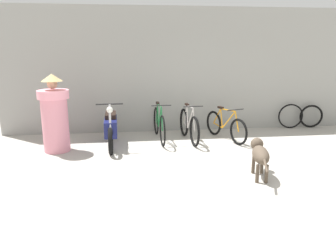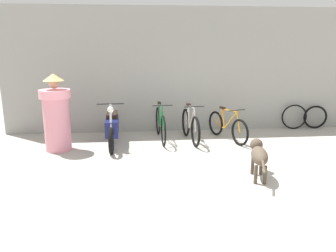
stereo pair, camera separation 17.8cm
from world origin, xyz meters
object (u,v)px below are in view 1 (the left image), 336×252
object	(u,v)px
stray_dog	(260,154)
spare_tire_right	(311,116)
person_in_robes	(55,114)
bicycle_2	(225,126)
bicycle_0	(159,125)
bicycle_1	(189,126)
spare_tire_left	(291,116)
motorcycle	(111,127)

from	to	relation	value
stray_dog	spare_tire_right	bearing A→B (deg)	-28.67
stray_dog	person_in_robes	distance (m)	4.31
bicycle_2	person_in_robes	xyz separation A→B (m)	(-3.93, -0.42, 0.49)
bicycle_0	spare_tire_right	size ratio (longest dim) A/B	2.75
bicycle_1	bicycle_2	bearing A→B (deg)	84.93
bicycle_1	stray_dog	xyz separation A→B (m)	(0.81, -2.38, 0.05)
bicycle_2	spare_tire_left	world-z (taller)	bicycle_2
spare_tire_left	spare_tire_right	bearing A→B (deg)	0.55
bicycle_2	motorcycle	distance (m)	2.77
stray_dog	bicycle_1	bearing A→B (deg)	31.26
motorcycle	spare_tire_right	distance (m)	5.63
bicycle_2	person_in_robes	bearing A→B (deg)	-102.96
bicycle_0	bicycle_2	distance (m)	1.63
bicycle_0	bicycle_2	world-z (taller)	bicycle_0
stray_dog	spare_tire_right	world-z (taller)	spare_tire_right
motorcycle	spare_tire_right	bearing A→B (deg)	99.15
bicycle_0	spare_tire_left	bearing A→B (deg)	98.30
bicycle_1	motorcycle	distance (m)	1.86
bicycle_0	motorcycle	xyz separation A→B (m)	(-1.14, -0.31, 0.04)
bicycle_1	spare_tire_right	xyz separation A→B (m)	(3.67, 0.90, -0.05)
bicycle_0	bicycle_1	distance (m)	0.73
motorcycle	bicycle_1	bearing A→B (deg)	93.02
stray_dog	spare_tire_left	distance (m)	3.97
person_in_robes	spare_tire_right	bearing A→B (deg)	163.70
bicycle_1	spare_tire_left	distance (m)	3.18
bicycle_2	spare_tire_right	bearing A→B (deg)	88.97
motorcycle	bicycle_2	bearing A→B (deg)	91.42
bicycle_2	spare_tire_left	bearing A→B (deg)	93.56
bicycle_2	spare_tire_right	xyz separation A→B (m)	(2.76, 0.90, -0.01)
person_in_robes	spare_tire_left	bearing A→B (deg)	164.76
stray_dog	spare_tire_right	distance (m)	4.35
bicycle_2	person_in_robes	distance (m)	3.98
bicycle_2	motorcycle	xyz separation A→B (m)	(-2.76, -0.15, 0.09)
bicycle_1	person_in_robes	distance (m)	3.08
bicycle_1	bicycle_0	bearing A→B (deg)	-107.82
spare_tire_left	spare_tire_right	world-z (taller)	spare_tire_left
spare_tire_left	stray_dog	bearing A→B (deg)	-124.48
stray_dog	spare_tire_left	size ratio (longest dim) A/B	1.69
motorcycle	spare_tire_left	bearing A→B (deg)	100.40
bicycle_2	person_in_robes	size ratio (longest dim) A/B	0.93
bicycle_0	person_in_robes	xyz separation A→B (m)	(-2.31, -0.59, 0.44)
bicycle_1	spare_tire_left	xyz separation A→B (m)	(3.05, 0.89, -0.03)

